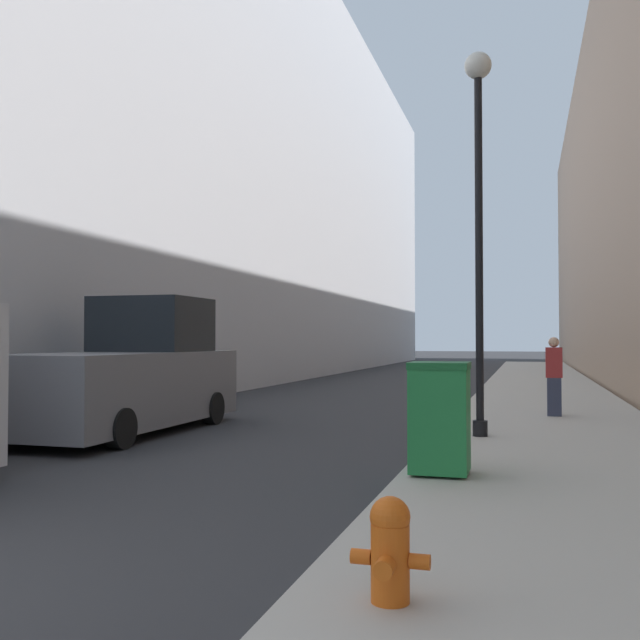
{
  "coord_description": "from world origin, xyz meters",
  "views": [
    {
      "loc": [
        4.85,
        -3.14,
        1.7
      ],
      "look_at": [
        -1.3,
        17.98,
        2.29
      ],
      "focal_mm": 40.0,
      "sensor_mm": 36.0,
      "label": 1
    }
  ],
  "objects_px": {
    "trash_bin": "(440,417)",
    "pedestrian_on_sidewalk": "(554,376)",
    "pickup_truck": "(131,376)",
    "lamppost": "(479,183)",
    "fire_hydrant": "(390,547)"
  },
  "relations": [
    {
      "from": "fire_hydrant",
      "to": "pedestrian_on_sidewalk",
      "type": "xyz_separation_m",
      "value": [
        1.3,
        10.94,
        0.48
      ]
    },
    {
      "from": "pickup_truck",
      "to": "fire_hydrant",
      "type": "bearing_deg",
      "value": -50.1
    },
    {
      "from": "fire_hydrant",
      "to": "pedestrian_on_sidewalk",
      "type": "bearing_deg",
      "value": 83.23
    },
    {
      "from": "trash_bin",
      "to": "pickup_truck",
      "type": "xyz_separation_m",
      "value": [
        -6.02,
        3.35,
        0.22
      ]
    },
    {
      "from": "fire_hydrant",
      "to": "pickup_truck",
      "type": "height_order",
      "value": "pickup_truck"
    },
    {
      "from": "pedestrian_on_sidewalk",
      "to": "pickup_truck",
      "type": "bearing_deg",
      "value": -154.86
    },
    {
      "from": "trash_bin",
      "to": "pedestrian_on_sidewalk",
      "type": "xyz_separation_m",
      "value": [
        1.48,
        6.87,
        0.14
      ]
    },
    {
      "from": "pickup_truck",
      "to": "pedestrian_on_sidewalk",
      "type": "bearing_deg",
      "value": 25.14
    },
    {
      "from": "fire_hydrant",
      "to": "pickup_truck",
      "type": "relative_size",
      "value": 0.11
    },
    {
      "from": "lamppost",
      "to": "fire_hydrant",
      "type": "bearing_deg",
      "value": -90.41
    },
    {
      "from": "lamppost",
      "to": "pedestrian_on_sidewalk",
      "type": "xyz_separation_m",
      "value": [
        1.25,
        3.47,
        -3.25
      ]
    },
    {
      "from": "trash_bin",
      "to": "lamppost",
      "type": "height_order",
      "value": "lamppost"
    },
    {
      "from": "trash_bin",
      "to": "pedestrian_on_sidewalk",
      "type": "relative_size",
      "value": 0.81
    },
    {
      "from": "pickup_truck",
      "to": "pedestrian_on_sidewalk",
      "type": "height_order",
      "value": "pickup_truck"
    },
    {
      "from": "pickup_truck",
      "to": "pedestrian_on_sidewalk",
      "type": "relative_size",
      "value": 3.42
    }
  ]
}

